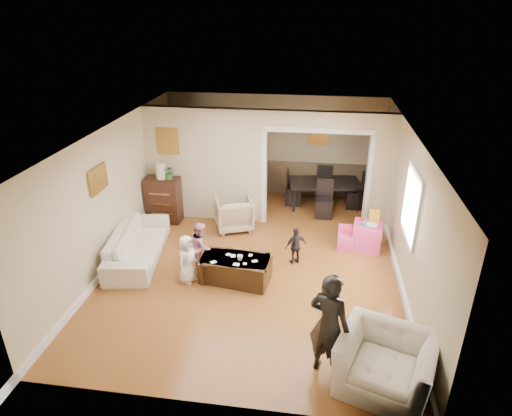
% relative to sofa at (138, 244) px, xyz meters
% --- Properties ---
extents(floor, '(7.00, 7.00, 0.00)m').
position_rel_sofa_xyz_m(floor, '(2.30, 0.24, -0.32)').
color(floor, '#A25D29').
rests_on(floor, ground).
extents(partition_left, '(2.75, 0.18, 2.60)m').
position_rel_sofa_xyz_m(partition_left, '(0.92, 2.04, 0.98)').
color(partition_left, '#C1B18D').
rests_on(partition_left, ground).
extents(partition_right, '(0.55, 0.18, 2.60)m').
position_rel_sofa_xyz_m(partition_right, '(4.77, 2.04, 0.98)').
color(partition_right, '#C1B18D').
rests_on(partition_right, ground).
extents(partition_header, '(2.22, 0.18, 0.35)m').
position_rel_sofa_xyz_m(partition_header, '(3.40, 2.04, 2.10)').
color(partition_header, '#C1B18D').
rests_on(partition_header, partition_right).
extents(window_pane, '(0.03, 0.95, 1.10)m').
position_rel_sofa_xyz_m(window_pane, '(5.03, -0.16, 1.23)').
color(window_pane, white).
rests_on(window_pane, ground).
extents(framed_art_partition, '(0.45, 0.03, 0.55)m').
position_rel_sofa_xyz_m(framed_art_partition, '(0.10, 1.94, 1.53)').
color(framed_art_partition, brown).
rests_on(framed_art_partition, partition_left).
extents(framed_art_sofa_wall, '(0.03, 0.55, 0.40)m').
position_rel_sofa_xyz_m(framed_art_sofa_wall, '(-0.41, -0.36, 1.48)').
color(framed_art_sofa_wall, brown).
extents(framed_art_alcove, '(0.45, 0.03, 0.55)m').
position_rel_sofa_xyz_m(framed_art_alcove, '(3.40, 3.68, 1.38)').
color(framed_art_alcove, brown).
extents(sofa, '(1.17, 2.30, 0.64)m').
position_rel_sofa_xyz_m(sofa, '(0.00, 0.00, 0.00)').
color(sofa, silver).
rests_on(sofa, ground).
extents(armchair_back, '(1.02, 1.03, 0.73)m').
position_rel_sofa_xyz_m(armchair_back, '(1.63, 1.55, 0.04)').
color(armchair_back, tan).
rests_on(armchair_back, ground).
extents(armchair_front, '(1.46, 1.36, 0.77)m').
position_rel_sofa_xyz_m(armchair_front, '(4.44, -2.63, 0.06)').
color(armchair_front, silver).
rests_on(armchair_front, ground).
extents(dresser, '(0.77, 0.43, 1.06)m').
position_rel_sofa_xyz_m(dresser, '(-0.03, 1.69, 0.21)').
color(dresser, '#361810').
rests_on(dresser, ground).
extents(table_lamp, '(0.22, 0.22, 0.36)m').
position_rel_sofa_xyz_m(table_lamp, '(-0.03, 1.69, 0.92)').
color(table_lamp, beige).
rests_on(table_lamp, dresser).
extents(potted_plant, '(0.29, 0.25, 0.32)m').
position_rel_sofa_xyz_m(potted_plant, '(0.17, 1.69, 0.90)').
color(potted_plant, '#386A2F').
rests_on(potted_plant, dresser).
extents(coffee_table, '(1.32, 0.80, 0.47)m').
position_rel_sofa_xyz_m(coffee_table, '(2.05, -0.49, -0.09)').
color(coffee_table, '#331F10').
rests_on(coffee_table, ground).
extents(coffee_cup, '(0.12, 0.12, 0.10)m').
position_rel_sofa_xyz_m(coffee_cup, '(2.15, -0.54, 0.19)').
color(coffee_cup, white).
rests_on(coffee_cup, coffee_table).
extents(play_table, '(0.64, 0.64, 0.54)m').
position_rel_sofa_xyz_m(play_table, '(4.52, 1.07, -0.05)').
color(play_table, '#FF439D').
rests_on(play_table, ground).
extents(cereal_box, '(0.21, 0.10, 0.30)m').
position_rel_sofa_xyz_m(cereal_box, '(4.64, 1.17, 0.37)').
color(cereal_box, yellow).
rests_on(cereal_box, play_table).
extents(cyan_cup, '(0.08, 0.08, 0.08)m').
position_rel_sofa_xyz_m(cyan_cup, '(4.42, 1.02, 0.26)').
color(cyan_cup, '#25B2BC').
rests_on(cyan_cup, play_table).
extents(toy_block, '(0.09, 0.07, 0.05)m').
position_rel_sofa_xyz_m(toy_block, '(4.40, 1.19, 0.25)').
color(toy_block, red).
rests_on(toy_block, play_table).
extents(play_bowl, '(0.27, 0.27, 0.06)m').
position_rel_sofa_xyz_m(play_bowl, '(4.57, 0.95, 0.25)').
color(play_bowl, white).
rests_on(play_bowl, play_table).
extents(dining_table, '(1.87, 1.23, 0.61)m').
position_rel_sofa_xyz_m(dining_table, '(3.63, 3.09, -0.01)').
color(dining_table, black).
rests_on(dining_table, ground).
extents(adult_person, '(0.68, 0.60, 1.57)m').
position_rel_sofa_xyz_m(adult_person, '(3.68, -2.49, 0.46)').
color(adult_person, black).
rests_on(adult_person, ground).
extents(child_kneel_a, '(0.42, 0.52, 0.92)m').
position_rel_sofa_xyz_m(child_kneel_a, '(1.20, -0.64, 0.14)').
color(child_kneel_a, white).
rests_on(child_kneel_a, ground).
extents(child_kneel_b, '(0.46, 0.54, 0.97)m').
position_rel_sofa_xyz_m(child_kneel_b, '(1.35, -0.19, 0.16)').
color(child_kneel_b, '#C87D94').
rests_on(child_kneel_b, ground).
extents(child_toddler, '(0.48, 0.39, 0.76)m').
position_rel_sofa_xyz_m(child_toddler, '(3.10, 0.26, 0.06)').
color(child_toddler, black).
rests_on(child_toddler, ground).
extents(craft_papers, '(0.85, 0.44, 0.00)m').
position_rel_sofa_xyz_m(craft_papers, '(2.07, -0.54, 0.15)').
color(craft_papers, white).
rests_on(craft_papers, coffee_table).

